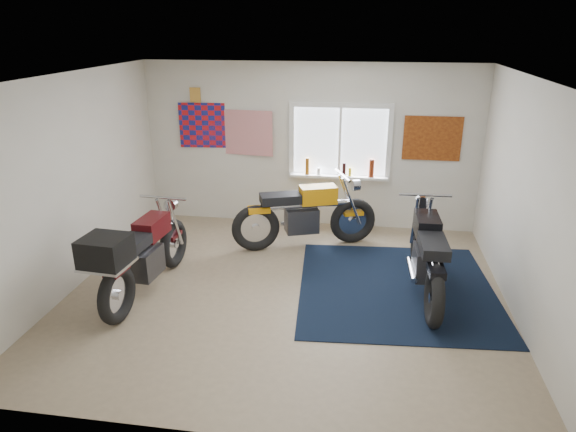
# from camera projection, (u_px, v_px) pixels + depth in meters

# --- Properties ---
(ground) EXTENTS (5.50, 5.50, 0.00)m
(ground) POSITION_uv_depth(u_px,v_px,m) (286.00, 292.00, 6.62)
(ground) COLOR #9E896B
(ground) RESTS_ON ground
(room_shell) EXTENTS (5.50, 5.50, 5.50)m
(room_shell) POSITION_uv_depth(u_px,v_px,m) (286.00, 170.00, 6.04)
(room_shell) COLOR white
(room_shell) RESTS_ON ground
(navy_rug) EXTENTS (2.68, 2.77, 0.01)m
(navy_rug) POSITION_uv_depth(u_px,v_px,m) (396.00, 288.00, 6.72)
(navy_rug) COLOR black
(navy_rug) RESTS_ON ground
(window_assembly) EXTENTS (1.66, 0.17, 1.26)m
(window_assembly) POSITION_uv_depth(u_px,v_px,m) (340.00, 147.00, 8.35)
(window_assembly) COLOR white
(window_assembly) RESTS_ON room_shell
(oil_bottles) EXTENTS (1.13, 0.09, 0.30)m
(oil_bottles) POSITION_uv_depth(u_px,v_px,m) (345.00, 168.00, 8.39)
(oil_bottles) COLOR brown
(oil_bottles) RESTS_ON window_assembly
(flag_display) EXTENTS (1.60, 0.10, 1.17)m
(flag_display) POSITION_uv_depth(u_px,v_px,m) (195.00, 95.00, 8.42)
(flag_display) COLOR red
(flag_display) RESTS_ON room_shell
(triumph_poster) EXTENTS (0.90, 0.03, 0.70)m
(triumph_poster) POSITION_uv_depth(u_px,v_px,m) (432.00, 138.00, 8.09)
(triumph_poster) COLOR #A54C14
(triumph_poster) RESTS_ON room_shell
(yellow_triumph) EXTENTS (2.17, 0.98, 1.14)m
(yellow_triumph) POSITION_uv_depth(u_px,v_px,m) (305.00, 216.00, 7.82)
(yellow_triumph) COLOR black
(yellow_triumph) RESTS_ON ground
(black_chrome_bike) EXTENTS (0.69, 2.25, 1.16)m
(black_chrome_bike) POSITION_uv_depth(u_px,v_px,m) (426.00, 256.00, 6.45)
(black_chrome_bike) COLOR black
(black_chrome_bike) RESTS_ON navy_rug
(maroon_tourer) EXTENTS (0.70, 2.19, 1.11)m
(maroon_tourer) POSITION_uv_depth(u_px,v_px,m) (139.00, 255.00, 6.31)
(maroon_tourer) COLOR black
(maroon_tourer) RESTS_ON ground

